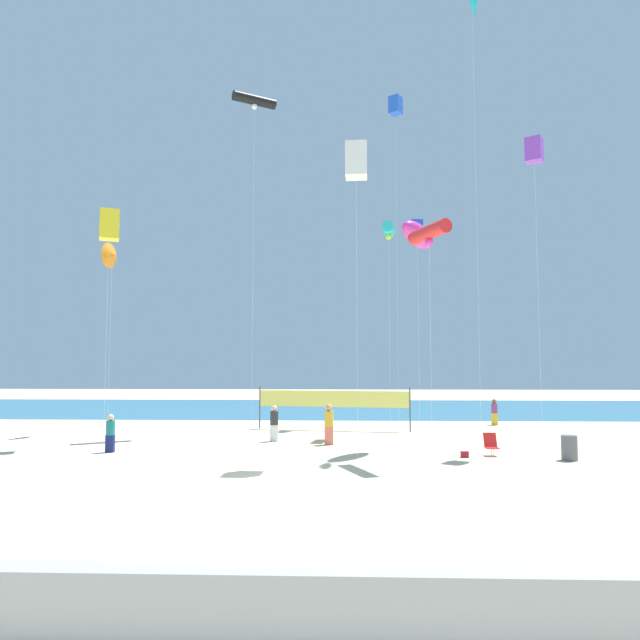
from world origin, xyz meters
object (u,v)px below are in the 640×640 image
kite_yellow_box (109,225)px  kite_cyan_tube (389,230)px  kite_black_tube (254,101)px  kite_magenta_inflatable (417,235)px  volleyball_net (333,400)px  beach_handbag (465,454)px  beachgoer_teal_shirt (110,432)px  kite_violet_box (534,151)px  folding_beach_chair (491,444)px  beachgoer_mustard_shirt (329,423)px  kite_cyan_delta (472,2)px  trash_barrel (569,448)px  beachgoer_charcoal_shirt (274,422)px  kite_blue_box (396,106)px  kite_white_box (356,161)px  kite_red_tube (429,233)px  kite_orange_delta (112,256)px  beachgoer_plum_shirt (494,411)px

kite_yellow_box → kite_cyan_tube: (13.45, 4.23, 0.66)m
kite_black_tube → kite_magenta_inflatable: (8.39, -6.07, -9.30)m
volleyball_net → beach_handbag: volleyball_net is taller
beachgoer_teal_shirt → kite_violet_box: 22.26m
folding_beach_chair → kite_violet_box: size_ratio=0.06×
beachgoer_mustard_shirt → kite_cyan_delta: kite_cyan_delta is taller
kite_black_tube → kite_yellow_box: size_ratio=1.75×
trash_barrel → kite_yellow_box: (-19.63, 3.39, 9.72)m
kite_yellow_box → kite_cyan_tube: size_ratio=0.97×
beachgoer_charcoal_shirt → kite_magenta_inflatable: 11.04m
kite_blue_box → kite_cyan_tube: 11.62m
kite_yellow_box → kite_white_box: (11.49, -3.43, 1.70)m
kite_violet_box → kite_white_box: size_ratio=1.10×
trash_barrel → kite_red_tube: 9.93m
beachgoer_mustard_shirt → kite_blue_box: size_ratio=0.09×
kite_white_box → kite_orange_delta: (-13.19, 7.97, -2.27)m
kite_magenta_inflatable → kite_cyan_delta: 12.13m
beach_handbag → kite_cyan_delta: size_ratio=0.01×
kite_cyan_delta → trash_barrel: bearing=-59.4°
folding_beach_chair → beach_handbag: 1.36m
kite_blue_box → kite_yellow_box: kite_blue_box is taller
folding_beach_chair → kite_red_tube: 8.89m
beachgoer_charcoal_shirt → kite_orange_delta: size_ratio=0.17×
trash_barrel → kite_red_tube: bearing=-179.4°
folding_beach_chair → kite_blue_box: kite_blue_box is taller
beachgoer_plum_shirt → kite_orange_delta: size_ratio=0.15×
beachgoer_plum_shirt → kite_yellow_box: 23.85m
beachgoer_teal_shirt → kite_orange_delta: bearing=-48.7°
kite_orange_delta → beachgoer_plum_shirt: bearing=11.1°
folding_beach_chair → kite_cyan_delta: 20.95m
kite_violet_box → kite_orange_delta: bearing=166.3°
kite_blue_box → beachgoer_teal_shirt: bearing=-136.8°
kite_black_tube → kite_white_box: kite_black_tube is taller
beachgoer_charcoal_shirt → beachgoer_teal_shirt: beachgoer_charcoal_shirt is taller
beachgoer_plum_shirt → kite_cyan_tube: bearing=-170.1°
beachgoer_teal_shirt → kite_black_tube: size_ratio=0.08×
beach_handbag → kite_violet_box: size_ratio=0.02×
beachgoer_teal_shirt → kite_cyan_tube: 17.06m
kite_orange_delta → beachgoer_mustard_shirt: bearing=-18.9°
beachgoer_charcoal_shirt → kite_magenta_inflatable: size_ratio=0.17×
beachgoer_teal_shirt → kite_cyan_delta: size_ratio=0.07×
kite_black_tube → kite_orange_delta: kite_black_tube is taller
beachgoer_mustard_shirt → beach_handbag: (5.44, -3.31, -0.86)m
beachgoer_teal_shirt → kite_yellow_box: (-1.17, 2.10, 9.35)m
beachgoer_plum_shirt → kite_yellow_box: size_ratio=0.14×
kite_red_tube → beachgoer_charcoal_shirt: bearing=143.8°
kite_red_tube → kite_blue_box: bearing=89.4°
beachgoer_plum_shirt → kite_yellow_box: (-20.09, -8.82, 9.36)m
kite_magenta_inflatable → kite_blue_box: size_ratio=0.48×
kite_cyan_tube → kite_cyan_delta: kite_cyan_delta is taller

